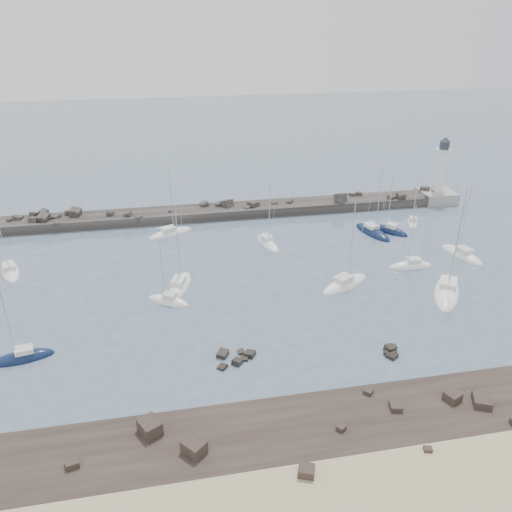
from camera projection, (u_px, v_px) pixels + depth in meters
The scene contains 19 objects.
ground at pixel (256, 317), 66.97m from camera, with size 400.00×400.00×0.00m, color #4B5F75.
rock_shelf at pixel (301, 440), 47.59m from camera, with size 140.00×12.21×2.09m.
rock_cluster_near at pixel (235, 359), 58.90m from camera, with size 5.10×3.90×1.32m.
rock_cluster_far at pixel (391, 352), 59.79m from camera, with size 2.15×2.74×1.35m.
breakwater at pixel (184, 217), 99.17m from camera, with size 115.00×6.80×5.24m.
lighthouse at pixel (438, 187), 107.08m from camera, with size 7.00×7.00×14.60m.
sailboat_1 at pixel (10, 272), 78.47m from camera, with size 5.30×8.90×13.44m.
sailboat_2 at pixel (23, 358), 58.79m from camera, with size 7.42×3.48×11.42m.
sailboat_3 at pixel (180, 287), 74.09m from camera, with size 5.27×9.07×13.78m.
sailboat_4 at pixel (170, 234), 91.93m from camera, with size 8.86×6.03×13.42m.
sailboat_5 at pixel (168, 301), 70.31m from camera, with size 6.56×5.13×10.48m.
sailboat_6 at pixel (268, 244), 87.84m from camera, with size 3.90×7.99×12.26m.
sailboat_7 at pixel (345, 285), 74.65m from camera, with size 9.33×6.84×14.38m.
sailboat_8 at pixel (372, 233), 92.40m from camera, with size 5.28×9.57×14.39m.
sailboat_9 at pixel (411, 266), 80.06m from camera, with size 7.22×2.53×11.49m.
sailboat_10 at pixel (461, 255), 83.73m from camera, with size 4.78×9.09×13.79m.
sailboat_11 at pixel (447, 293), 72.49m from camera, with size 9.02×11.44×17.71m.
sailboat_12 at pixel (412, 223), 96.68m from camera, with size 4.22×6.36×9.88m.
sailboat_14 at pixel (389, 231), 92.94m from camera, with size 6.32×7.03×11.77m.
Camera 1 is at (-10.60, -55.60, 36.73)m, focal length 35.00 mm.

